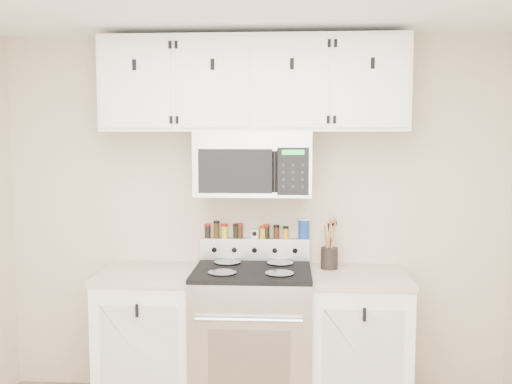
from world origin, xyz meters
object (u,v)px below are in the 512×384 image
(microwave, at_px, (254,164))
(utensil_crock, at_px, (329,256))
(salt_canister, at_px, (304,229))
(range, at_px, (252,337))

(microwave, distance_m, utensil_crock, 0.81)
(microwave, xyz_separation_m, salt_canister, (0.34, 0.16, -0.46))
(range, height_order, salt_canister, salt_canister)
(microwave, bearing_deg, salt_canister, 24.61)
(microwave, xyz_separation_m, utensil_crock, (0.51, 0.02, -0.63))
(microwave, bearing_deg, range, -90.23)
(range, relative_size, microwave, 1.45)
(utensil_crock, height_order, salt_canister, utensil_crock)
(range, xyz_separation_m, salt_canister, (0.34, 0.28, 0.68))
(range, relative_size, utensil_crock, 3.27)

